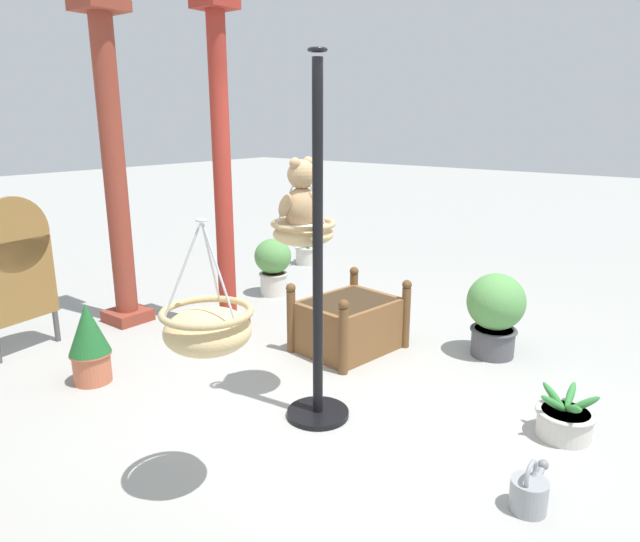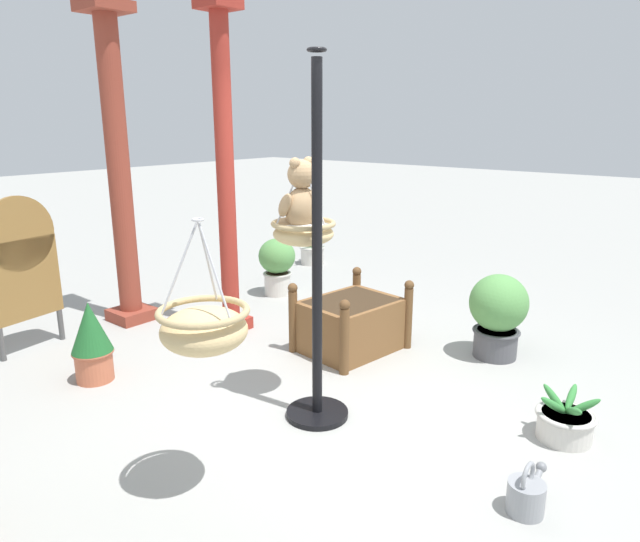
% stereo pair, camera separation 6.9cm
% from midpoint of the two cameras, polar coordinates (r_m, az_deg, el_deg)
% --- Properties ---
extents(ground_plane, '(40.00, 40.00, 0.00)m').
position_cam_midpoint_polar(ground_plane, '(4.36, 0.59, -12.92)').
color(ground_plane, '#9E9E99').
extents(display_pole_central, '(0.44, 0.44, 2.46)m').
position_cam_midpoint_polar(display_pole_central, '(3.85, -0.74, -4.35)').
color(display_pole_central, black).
rests_on(display_pole_central, ground).
extents(hanging_basket_with_teddy, '(0.45, 0.45, 0.58)m').
position_cam_midpoint_polar(hanging_basket_with_teddy, '(3.98, -2.19, 4.00)').
color(hanging_basket_with_teddy, tan).
extents(teddy_bear, '(0.35, 0.31, 0.52)m').
position_cam_midpoint_polar(teddy_bear, '(3.96, -2.49, 7.16)').
color(teddy_bear, tan).
extents(hanging_basket_left_high, '(0.48, 0.48, 0.70)m').
position_cam_midpoint_polar(hanging_basket_left_high, '(2.98, -11.90, -5.65)').
color(hanging_basket_left_high, tan).
extents(greenhouse_pillar_left, '(0.32, 0.32, 3.07)m').
position_cam_midpoint_polar(greenhouse_pillar_left, '(5.47, -10.13, 8.93)').
color(greenhouse_pillar_left, '#9E2D23').
rests_on(greenhouse_pillar_left, ground).
extents(greenhouse_pillar_right, '(0.42, 0.42, 3.09)m').
position_cam_midpoint_polar(greenhouse_pillar_right, '(5.99, -20.23, 8.87)').
color(greenhouse_pillar_right, brown).
rests_on(greenhouse_pillar_right, ground).
extents(wooden_planter_box, '(0.99, 0.84, 0.64)m').
position_cam_midpoint_polar(wooden_planter_box, '(5.17, 2.55, -5.20)').
color(wooden_planter_box, brown).
rests_on(wooden_planter_box, ground).
extents(potted_plant_tall_leafy, '(0.42, 0.40, 0.34)m').
position_cam_midpoint_polar(potted_plant_tall_leafy, '(4.18, 22.96, -13.58)').
color(potted_plant_tall_leafy, beige).
rests_on(potted_plant_tall_leafy, ground).
extents(potted_plant_bushy_green, '(0.50, 0.50, 0.75)m').
position_cam_midpoint_polar(potted_plant_bushy_green, '(5.21, 16.85, -3.93)').
color(potted_plant_bushy_green, '#4C4C51').
rests_on(potted_plant_bushy_green, ground).
extents(potted_plant_small_succulent, '(0.48, 0.41, 0.41)m').
position_cam_midpoint_polar(potted_plant_small_succulent, '(8.25, -1.54, 1.85)').
color(potted_plant_small_succulent, beige).
rests_on(potted_plant_small_succulent, ground).
extents(potted_plant_conical_shrub, '(0.33, 0.33, 0.66)m').
position_cam_midpoint_polar(potted_plant_conical_shrub, '(4.88, -22.56, -6.65)').
color(potted_plant_conical_shrub, '#BC6042').
rests_on(potted_plant_conical_shrub, ground).
extents(potted_plant_trailing_ivy, '(0.44, 0.44, 0.68)m').
position_cam_midpoint_polar(potted_plant_trailing_ivy, '(6.75, -5.04, 0.74)').
color(potted_plant_trailing_ivy, beige).
rests_on(potted_plant_trailing_ivy, ground).
extents(display_sign_board, '(0.66, 0.15, 1.41)m').
position_cam_midpoint_polar(display_sign_board, '(5.62, -28.43, 0.76)').
color(display_sign_board, olive).
rests_on(display_sign_board, ground).
extents(watering_can, '(0.35, 0.20, 0.30)m').
position_cam_midpoint_polar(watering_can, '(3.45, 19.74, -20.23)').
color(watering_can, gray).
rests_on(watering_can, ground).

